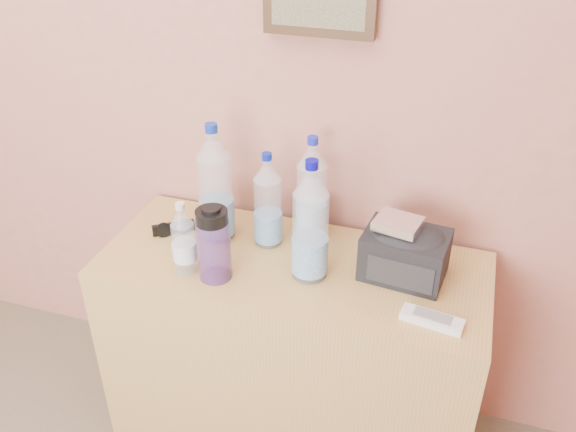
# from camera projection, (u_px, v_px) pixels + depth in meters

# --- Properties ---
(dresser) EXTENTS (1.11, 0.46, 0.69)m
(dresser) POSITION_uv_depth(u_px,v_px,m) (292.00, 352.00, 1.91)
(dresser) COLOR tan
(dresser) RESTS_ON ground
(pet_large_a) EXTENTS (0.10, 0.10, 0.37)m
(pet_large_a) POSITION_uv_depth(u_px,v_px,m) (216.00, 189.00, 1.77)
(pet_large_a) COLOR white
(pet_large_a) RESTS_ON dresser
(pet_large_b) EXTENTS (0.08, 0.08, 0.29)m
(pet_large_b) POSITION_uv_depth(u_px,v_px,m) (268.00, 205.00, 1.76)
(pet_large_b) COLOR silver
(pet_large_b) RESTS_ON dresser
(pet_large_c) EXTENTS (0.09, 0.09, 0.33)m
(pet_large_c) POSITION_uv_depth(u_px,v_px,m) (312.00, 194.00, 1.78)
(pet_large_c) COLOR #AFC4D5
(pet_large_c) RESTS_ON dresser
(pet_large_d) EXTENTS (0.10, 0.10, 0.35)m
(pet_large_d) POSITION_uv_depth(u_px,v_px,m) (310.00, 227.00, 1.61)
(pet_large_d) COLOR white
(pet_large_d) RESTS_ON dresser
(pet_small) EXTENTS (0.06, 0.06, 0.22)m
(pet_small) POSITION_uv_depth(u_px,v_px,m) (184.00, 242.00, 1.65)
(pet_small) COLOR silver
(pet_small) RESTS_ON dresser
(nalgene_bottle) EXTENTS (0.09, 0.09, 0.22)m
(nalgene_bottle) POSITION_uv_depth(u_px,v_px,m) (214.00, 244.00, 1.62)
(nalgene_bottle) COLOR #5E398A
(nalgene_bottle) RESTS_ON dresser
(sunglasses) EXTENTS (0.13, 0.11, 0.03)m
(sunglasses) POSITION_uv_depth(u_px,v_px,m) (173.00, 228.00, 1.86)
(sunglasses) COLOR black
(sunglasses) RESTS_ON dresser
(ac_remote) EXTENTS (0.16, 0.07, 0.02)m
(ac_remote) POSITION_uv_depth(u_px,v_px,m) (432.00, 320.00, 1.51)
(ac_remote) COLOR silver
(ac_remote) RESTS_ON dresser
(toiletry_bag) EXTENTS (0.24, 0.18, 0.15)m
(toiletry_bag) POSITION_uv_depth(u_px,v_px,m) (405.00, 252.00, 1.65)
(toiletry_bag) COLOR black
(toiletry_bag) RESTS_ON dresser
(foil_packet) EXTENTS (0.13, 0.12, 0.02)m
(foil_packet) POSITION_uv_depth(u_px,v_px,m) (398.00, 223.00, 1.61)
(foil_packet) COLOR silver
(foil_packet) RESTS_ON toiletry_bag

